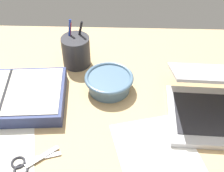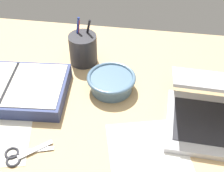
{
  "view_description": "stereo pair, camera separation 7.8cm",
  "coord_description": "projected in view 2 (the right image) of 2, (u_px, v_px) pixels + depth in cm",
  "views": [
    {
      "loc": [
        -1.22,
        -61.88,
        70.44
      ],
      "look_at": [
        -3.53,
        6.15,
        9.0
      ],
      "focal_mm": 50.0,
      "sensor_mm": 36.0,
      "label": 1
    },
    {
      "loc": [
        6.55,
        -61.17,
        70.44
      ],
      "look_at": [
        -3.53,
        6.15,
        9.0
      ],
      "focal_mm": 50.0,
      "sensor_mm": 36.0,
      "label": 2
    }
  ],
  "objects": [
    {
      "name": "paper_sheet_front",
      "position": [
        151.0,
        161.0,
        0.81
      ],
      "size": [
        26.97,
        30.97,
        0.16
      ],
      "primitive_type": "cube",
      "rotation": [
        0.0,
        0.0,
        0.26
      ],
      "color": "white",
      "rests_on": "desk_top"
    },
    {
      "name": "pen_cup",
      "position": [
        83.0,
        49.0,
        1.08
      ],
      "size": [
        9.67,
        9.67,
        16.19
      ],
      "color": "#28282D",
      "rests_on": "desk_top"
    },
    {
      "name": "scissors",
      "position": [
        18.0,
        155.0,
        0.82
      ],
      "size": [
        12.62,
        9.69,
        0.8
      ],
      "rotation": [
        0.0,
        0.0,
        0.52
      ],
      "color": "#B7B7BC",
      "rests_on": "desk_top"
    },
    {
      "name": "bowl",
      "position": [
        111.0,
        82.0,
        0.99
      ],
      "size": [
        15.58,
        15.58,
        5.39
      ],
      "color": "slate",
      "rests_on": "desk_top"
    },
    {
      "name": "planner",
      "position": [
        11.0,
        88.0,
        0.98
      ],
      "size": [
        36.58,
        25.0,
        4.79
      ],
      "rotation": [
        0.0,
        0.0,
        0.08
      ],
      "color": "navy",
      "rests_on": "desk_top"
    },
    {
      "name": "desk_top",
      "position": [
        121.0,
        121.0,
        0.92
      ],
      "size": [
        140.0,
        100.0,
        2.0
      ],
      "primitive_type": "cube",
      "color": "tan",
      "rests_on": "ground"
    }
  ]
}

